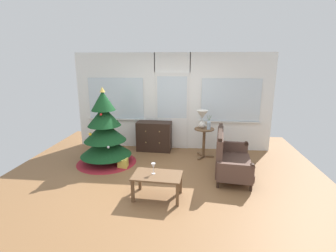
{
  "coord_description": "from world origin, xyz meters",
  "views": [
    {
      "loc": [
        0.59,
        -4.55,
        2.31
      ],
      "look_at": [
        0.05,
        0.55,
        1.0
      ],
      "focal_mm": 26.87,
      "sensor_mm": 36.0,
      "label": 1
    }
  ],
  "objects_px": {
    "dresser_cabinet": "(154,136)",
    "wine_glass": "(153,166)",
    "coffee_table": "(157,178)",
    "gift_box": "(123,163)",
    "side_table": "(204,137)",
    "table_lamp": "(202,117)",
    "settee_sofa": "(229,158)",
    "christmas_tree": "(105,136)",
    "flower_vase": "(209,125)"
  },
  "relations": [
    {
      "from": "table_lamp",
      "to": "coffee_table",
      "type": "bearing_deg",
      "value": -111.3
    },
    {
      "from": "dresser_cabinet",
      "to": "wine_glass",
      "type": "bearing_deg",
      "value": -81.2
    },
    {
      "from": "christmas_tree",
      "to": "wine_glass",
      "type": "bearing_deg",
      "value": -45.89
    },
    {
      "from": "dresser_cabinet",
      "to": "settee_sofa",
      "type": "distance_m",
      "value": 2.23
    },
    {
      "from": "dresser_cabinet",
      "to": "christmas_tree",
      "type": "bearing_deg",
      "value": -135.72
    },
    {
      "from": "table_lamp",
      "to": "settee_sofa",
      "type": "bearing_deg",
      "value": -61.34
    },
    {
      "from": "dresser_cabinet",
      "to": "coffee_table",
      "type": "xyz_separation_m",
      "value": [
        0.44,
        -2.4,
        -0.03
      ]
    },
    {
      "from": "wine_glass",
      "to": "gift_box",
      "type": "height_order",
      "value": "wine_glass"
    },
    {
      "from": "coffee_table",
      "to": "gift_box",
      "type": "distance_m",
      "value": 1.54
    },
    {
      "from": "coffee_table",
      "to": "side_table",
      "type": "bearing_deg",
      "value": 66.86
    },
    {
      "from": "gift_box",
      "to": "christmas_tree",
      "type": "bearing_deg",
      "value": 151.68
    },
    {
      "from": "side_table",
      "to": "wine_glass",
      "type": "distance_m",
      "value": 2.19
    },
    {
      "from": "dresser_cabinet",
      "to": "coffee_table",
      "type": "relative_size",
      "value": 1.05
    },
    {
      "from": "side_table",
      "to": "dresser_cabinet",
      "type": "bearing_deg",
      "value": 163.67
    },
    {
      "from": "table_lamp",
      "to": "coffee_table",
      "type": "xyz_separation_m",
      "value": [
        -0.8,
        -2.06,
        -0.66
      ]
    },
    {
      "from": "coffee_table",
      "to": "gift_box",
      "type": "relative_size",
      "value": 4.21
    },
    {
      "from": "side_table",
      "to": "wine_glass",
      "type": "relative_size",
      "value": 3.79
    },
    {
      "from": "settee_sofa",
      "to": "coffee_table",
      "type": "height_order",
      "value": "settee_sofa"
    },
    {
      "from": "side_table",
      "to": "flower_vase",
      "type": "xyz_separation_m",
      "value": [
        0.1,
        -0.06,
        0.33
      ]
    },
    {
      "from": "christmas_tree",
      "to": "gift_box",
      "type": "relative_size",
      "value": 8.63
    },
    {
      "from": "christmas_tree",
      "to": "side_table",
      "type": "bearing_deg",
      "value": 14.3
    },
    {
      "from": "dresser_cabinet",
      "to": "table_lamp",
      "type": "xyz_separation_m",
      "value": [
        1.24,
        -0.34,
        0.63
      ]
    },
    {
      "from": "dresser_cabinet",
      "to": "coffee_table",
      "type": "distance_m",
      "value": 2.44
    },
    {
      "from": "flower_vase",
      "to": "gift_box",
      "type": "relative_size",
      "value": 1.69
    },
    {
      "from": "table_lamp",
      "to": "gift_box",
      "type": "xyz_separation_m",
      "value": [
        -1.76,
        -0.88,
        -0.92
      ]
    },
    {
      "from": "side_table",
      "to": "flower_vase",
      "type": "bearing_deg",
      "value": -30.96
    },
    {
      "from": "dresser_cabinet",
      "to": "gift_box",
      "type": "bearing_deg",
      "value": -113.14
    },
    {
      "from": "dresser_cabinet",
      "to": "settee_sofa",
      "type": "relative_size",
      "value": 0.62
    },
    {
      "from": "side_table",
      "to": "wine_glass",
      "type": "xyz_separation_m",
      "value": [
        -0.93,
        -1.98,
        0.04
      ]
    },
    {
      "from": "wine_glass",
      "to": "gift_box",
      "type": "distance_m",
      "value": 1.52
    },
    {
      "from": "coffee_table",
      "to": "wine_glass",
      "type": "distance_m",
      "value": 0.22
    },
    {
      "from": "christmas_tree",
      "to": "flower_vase",
      "type": "height_order",
      "value": "christmas_tree"
    },
    {
      "from": "flower_vase",
      "to": "christmas_tree",
      "type": "bearing_deg",
      "value": -167.64
    },
    {
      "from": "dresser_cabinet",
      "to": "flower_vase",
      "type": "xyz_separation_m",
      "value": [
        1.4,
        -0.44,
        0.47
      ]
    },
    {
      "from": "dresser_cabinet",
      "to": "wine_glass",
      "type": "relative_size",
      "value": 4.69
    },
    {
      "from": "side_table",
      "to": "table_lamp",
      "type": "relative_size",
      "value": 1.68
    },
    {
      "from": "christmas_tree",
      "to": "side_table",
      "type": "height_order",
      "value": "christmas_tree"
    },
    {
      "from": "flower_vase",
      "to": "table_lamp",
      "type": "bearing_deg",
      "value": 147.99
    },
    {
      "from": "gift_box",
      "to": "settee_sofa",
      "type": "bearing_deg",
      "value": -2.87
    },
    {
      "from": "table_lamp",
      "to": "gift_box",
      "type": "distance_m",
      "value": 2.17
    },
    {
      "from": "wine_glass",
      "to": "coffee_table",
      "type": "bearing_deg",
      "value": -26.26
    },
    {
      "from": "christmas_tree",
      "to": "gift_box",
      "type": "distance_m",
      "value": 0.77
    },
    {
      "from": "christmas_tree",
      "to": "flower_vase",
      "type": "bearing_deg",
      "value": 12.36
    },
    {
      "from": "christmas_tree",
      "to": "dresser_cabinet",
      "type": "bearing_deg",
      "value": 44.28
    },
    {
      "from": "gift_box",
      "to": "flower_vase",
      "type": "bearing_deg",
      "value": 22.01
    },
    {
      "from": "table_lamp",
      "to": "wine_glass",
      "type": "bearing_deg",
      "value": -113.39
    },
    {
      "from": "settee_sofa",
      "to": "side_table",
      "type": "distance_m",
      "value": 1.08
    },
    {
      "from": "christmas_tree",
      "to": "coffee_table",
      "type": "xyz_separation_m",
      "value": [
        1.43,
        -1.43,
        -0.3
      ]
    },
    {
      "from": "side_table",
      "to": "gift_box",
      "type": "height_order",
      "value": "side_table"
    },
    {
      "from": "side_table",
      "to": "table_lamp",
      "type": "distance_m",
      "value": 0.51
    }
  ]
}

